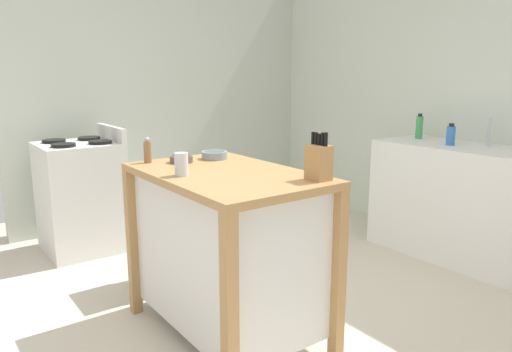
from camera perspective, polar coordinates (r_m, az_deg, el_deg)
ground_plane at (r=2.73m, az=-4.78°, el=-19.63°), size 6.19×6.19×0.00m
wall_back at (r=4.29m, az=26.37°, el=9.06°), size 4.92×0.10×2.60m
wall_left at (r=4.97m, az=-10.17°, el=10.36°), size 0.10×3.20×2.60m
kitchen_island at (r=2.65m, az=-3.53°, el=-8.20°), size 1.12×0.71×0.93m
knife_block at (r=2.33m, az=7.47°, el=1.74°), size 0.11×0.09×0.24m
bowl_stoneware_deep at (r=2.91m, az=-4.97°, el=2.52°), size 0.15×0.15×0.05m
bowl_ceramic_small at (r=2.82m, az=-8.87°, el=2.03°), size 0.13×0.13×0.04m
drinking_cup at (r=2.45m, az=-8.86°, el=1.39°), size 0.07×0.07×0.12m
pepper_grinder at (r=2.84m, az=-12.77°, el=2.93°), size 0.04×0.04×0.15m
trash_bin at (r=3.37m, az=-11.33°, el=-7.55°), size 0.36×0.28×0.63m
sink_counter at (r=4.05m, az=24.27°, el=-3.12°), size 1.52×0.60×0.89m
sink_faucet at (r=4.07m, az=25.93°, el=4.76°), size 0.02×0.02×0.22m
bottle_spray_cleaner at (r=4.32m, az=18.83°, el=5.53°), size 0.06×0.06×0.21m
bottle_dish_soap at (r=4.00m, az=22.13°, el=4.51°), size 0.07×0.07×0.17m
stove at (r=4.17m, az=-20.02°, el=-2.25°), size 0.60×0.60×1.01m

